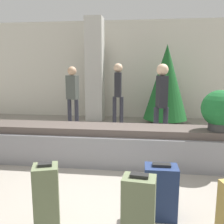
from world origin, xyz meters
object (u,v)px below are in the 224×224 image
traveler_1 (118,89)px  traveler_2 (162,97)px  suitcase_1 (161,192)px  pillar (95,70)px  suitcase_7 (138,214)px  decorated_tree (166,82)px  traveler_0 (73,92)px  suitcase_3 (47,198)px  potted_plant_0 (220,110)px

traveler_1 → traveler_2: 2.00m
suitcase_1 → traveler_1: (-0.93, 4.36, 0.78)m
pillar → traveler_1: pillar is taller
suitcase_7 → decorated_tree: bearing=88.9°
suitcase_1 → traveler_0: size_ratio=0.37×
suitcase_3 → suitcase_7: (0.94, -0.17, 0.01)m
suitcase_1 → suitcase_3: size_ratio=0.87×
pillar → suitcase_3: bearing=-84.1°
suitcase_1 → decorated_tree: size_ratio=0.27×
suitcase_7 → potted_plant_0: potted_plant_0 is taller
suitcase_1 → suitcase_7: size_ratio=0.85×
suitcase_7 → traveler_2: traveler_2 is taller
suitcase_7 → potted_plant_0: size_ratio=1.13×
traveler_0 → suitcase_3: bearing=-56.8°
decorated_tree → suitcase_7: bearing=-97.2°
traveler_1 → suitcase_7: bearing=7.1°
traveler_0 → traveler_2: (2.31, -1.29, 0.04)m
suitcase_7 → decorated_tree: size_ratio=0.32×
potted_plant_0 → traveler_0: size_ratio=0.39×
suitcase_3 → pillar: bearing=77.7°
traveler_1 → pillar: bearing=-136.8°
suitcase_3 → traveler_1: 4.80m
suitcase_3 → traveler_2: traveler_2 is taller
suitcase_3 → decorated_tree: size_ratio=0.31×
suitcase_3 → decorated_tree: decorated_tree is taller
suitcase_7 → decorated_tree: decorated_tree is taller
potted_plant_0 → decorated_tree: size_ratio=0.28×
suitcase_3 → traveler_1: (0.25, 4.74, 0.73)m
pillar → traveler_2: pillar is taller
potted_plant_0 → traveler_2: 1.47m
suitcase_3 → decorated_tree: 5.48m
suitcase_7 → traveler_1: 5.01m
pillar → suitcase_3: size_ratio=4.36×
suitcase_7 → traveler_2: (0.40, 3.24, 0.70)m
traveler_1 → decorated_tree: (1.36, 0.42, 0.17)m
suitcase_1 → traveler_0: 4.57m
pillar → traveler_2: (1.92, -2.52, -0.54)m
traveler_1 → traveler_2: (1.10, -1.67, -0.03)m
potted_plant_0 → traveler_0: (-3.15, 2.49, 0.02)m
traveler_0 → decorated_tree: 2.71m
decorated_tree → potted_plant_0: bearing=-80.1°
suitcase_3 → traveler_0: size_ratio=0.43×
suitcase_1 → traveler_2: (0.17, 2.68, 0.75)m
suitcase_1 → suitcase_7: (-0.24, -0.55, 0.06)m
potted_plant_0 → traveler_2: bearing=125.1°
traveler_1 → suitcase_1: bearing=11.0°
traveler_0 → traveler_1: size_ratio=0.95×
pillar → suitcase_7: bearing=-75.2°
suitcase_3 → traveler_0: (-0.96, 4.35, 0.67)m
pillar → traveler_2: size_ratio=1.82×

